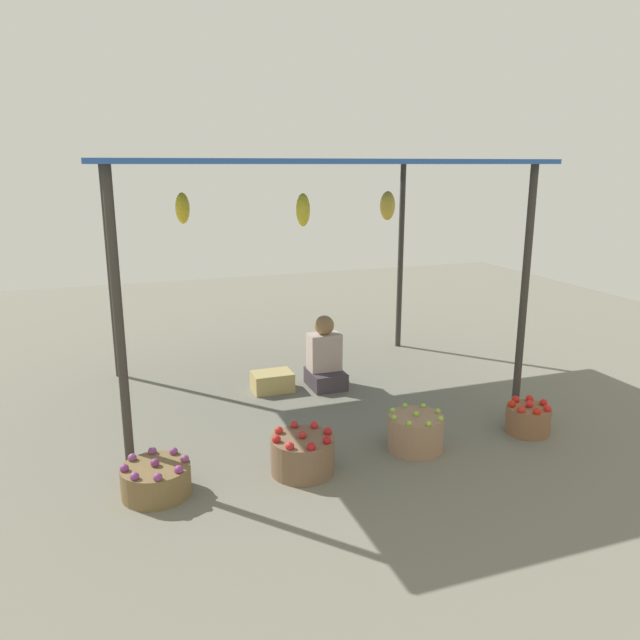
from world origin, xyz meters
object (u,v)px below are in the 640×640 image
vendor_person (325,360)px  basket_limes (416,432)px  basket_red_tomatoes (528,418)px  basket_red_apples (303,454)px  basket_purple_onions (156,479)px  wooden_crate_near_vendor (272,381)px

vendor_person → basket_limes: (0.19, -1.69, -0.15)m
vendor_person → basket_red_tomatoes: bearing=-52.9°
basket_red_apples → basket_limes: size_ratio=1.07×
vendor_person → basket_limes: size_ratio=1.67×
basket_purple_onions → wooden_crate_near_vendor: basket_purple_onions is taller
basket_purple_onions → basket_limes: basket_limes is taller
basket_purple_onions → wooden_crate_near_vendor: 2.23m
wooden_crate_near_vendor → basket_limes: bearing=-66.2°
vendor_person → basket_limes: 1.71m
vendor_person → wooden_crate_near_vendor: vendor_person is taller
vendor_person → basket_red_apples: (-0.83, -1.75, -0.15)m
basket_red_tomatoes → wooden_crate_near_vendor: (-1.88, 1.78, -0.03)m
basket_red_apples → basket_red_tomatoes: 2.13m
basket_limes → basket_purple_onions: bearing=-179.5°
basket_purple_onions → basket_red_apples: size_ratio=1.00×
vendor_person → basket_purple_onions: size_ratio=1.56×
basket_limes → basket_red_apples: bearing=-176.8°
vendor_person → basket_red_apples: vendor_person is taller
basket_red_apples → basket_limes: 1.02m
basket_red_apples → basket_red_tomatoes: bearing=0.5°
basket_limes → basket_red_tomatoes: basket_limes is taller
basket_purple_onions → basket_red_tomatoes: bearing=-0.4°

